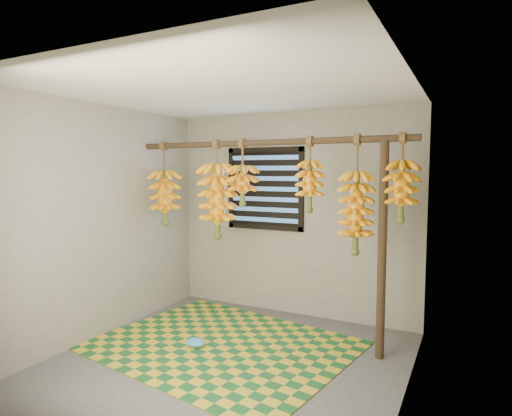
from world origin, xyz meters
The scene contains 16 objects.
floor centered at (0.00, 0.00, -0.01)m, with size 3.00×3.00×0.01m, color #494949.
ceiling centered at (0.00, 0.00, 2.40)m, with size 3.00×3.00×0.01m, color silver.
wall_back centered at (0.00, 1.50, 1.20)m, with size 3.00×0.01×2.40m, color gray.
wall_left centered at (-1.50, 0.00, 1.20)m, with size 0.01×3.00×2.40m, color gray.
wall_right centered at (1.50, 0.00, 1.20)m, with size 0.01×3.00×2.40m, color gray.
window centered at (-0.35, 1.48, 1.50)m, with size 1.00×0.04×1.00m.
hanging_pole centered at (0.00, 0.70, 2.00)m, with size 0.06×0.06×3.00m, color #3B2A1B.
support_post centered at (1.20, 0.70, 1.00)m, with size 0.08×0.08×2.00m, color #3B2A1B.
woven_mat centered at (-0.24, 0.28, 0.01)m, with size 2.38×1.91×0.01m, color #195626.
plastic_bag centered at (-0.44, 0.12, 0.05)m, with size 0.20×0.14×0.08m, color #3C99E2.
banana_bunch_a centered at (-1.26, 0.70, 1.41)m, with size 0.34×0.34×0.95m.
banana_bunch_b centered at (-0.54, 0.70, 1.40)m, with size 0.39×0.39×1.05m.
banana_bunch_c centered at (-0.23, 0.70, 1.57)m, with size 0.31×0.31×0.70m.
banana_bunch_d centered at (0.50, 0.70, 1.58)m, with size 0.27×0.27×0.73m.
banana_bunch_e centered at (0.96, 0.70, 1.33)m, with size 0.32×0.32×1.10m.
banana_bunch_f centered at (1.35, 0.70, 1.54)m, with size 0.28×0.28×0.79m.
Camera 1 is at (1.91, -3.20, 1.71)m, focal length 30.00 mm.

